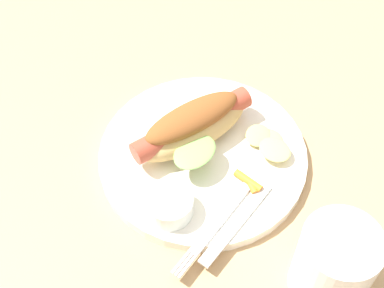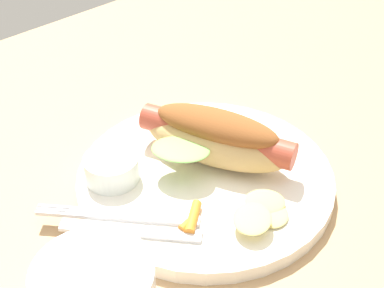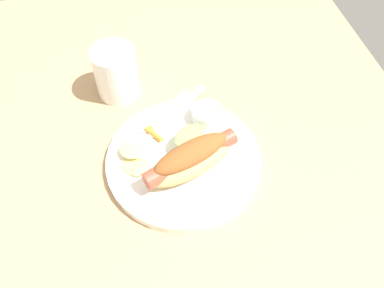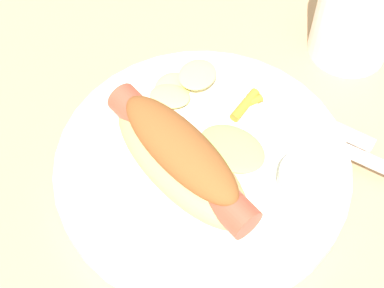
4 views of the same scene
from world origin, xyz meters
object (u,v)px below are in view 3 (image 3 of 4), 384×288
Objects in this scene: hot_dog at (191,158)px; sauce_ramekin at (207,115)px; carrot_garnish at (153,133)px; plate at (184,161)px; chips_pile at (134,160)px; drinking_cup at (116,73)px; fork at (177,112)px; knife at (165,111)px.

sauce_ramekin is at bearing 42.07° from hot_dog.
plate is at bearing -144.98° from carrot_garnish.
hot_dog is at bearing 152.62° from sauce_ramekin.
plate is 1.58× the size of hot_dog.
drinking_cup is (19.06, 0.64, 2.80)cm from chips_pile.
plate is at bearing -134.93° from fork.
chips_pile is (-9.66, 9.28, 0.52)cm from fork.
knife is 12.25cm from drinking_cup.
plate is 4.51cm from hot_dog.
fork is 1.25× the size of drinking_cup.
fork is 6.78cm from carrot_garnish.
sauce_ramekin is at bearing -69.90° from fork.
plate is at bearing -95.51° from chips_pile.
carrot_garnish is (6.10, 4.28, 1.26)cm from plate.
hot_dog is 1.99× the size of chips_pile.
knife is at bearing 6.31° from plate.
hot_dog reaches higher than knife.
carrot_garnish is at bearing 35.02° from plate.
plate is 2.02× the size of knife.
carrot_garnish is at bearing -37.78° from chips_pile.
fork is (2.93, 5.09, -1.14)cm from sauce_ramekin.
sauce_ramekin is 0.44× the size of fork.
fork is at bearing -43.86° from chips_pile.
plate is 2.09× the size of fork.
carrot_garnish is (-1.44, 10.27, -0.88)cm from sauce_ramekin.
carrot_garnish is at bearing -179.85° from fork.
knife is at bearing 64.16° from sauce_ramekin.
chips_pile reaches higher than fork.
carrot_garnish is 0.37× the size of drinking_cup.
drinking_cup is (9.40, 9.92, 3.32)cm from fork.
drinking_cup is (19.87, 9.01, 4.32)cm from plate.
drinking_cup is at bearing 18.99° from carrot_garnish.
drinking_cup reaches higher than hot_dog.
sauce_ramekin is at bearing -129.40° from drinking_cup.
chips_pile is (3.10, 9.28, -2.25)cm from hot_dog.
plate is 22.24cm from drinking_cup.
hot_dog is 1.66× the size of drinking_cup.
knife is 1.55× the size of chips_pile.
chips_pile is 2.26× the size of carrot_garnish.
fork is at bearing 69.45° from hot_dog.
hot_dog is 3.04× the size of sauce_ramekin.
fork is 13.41cm from chips_pile.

